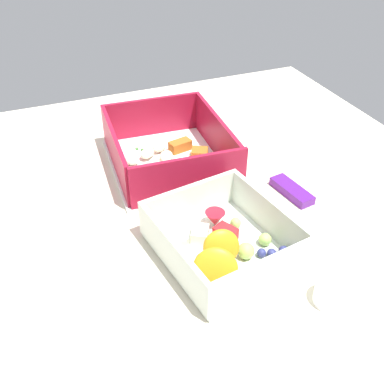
# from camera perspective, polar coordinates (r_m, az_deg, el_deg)

# --- Properties ---
(table_surface) EXTENTS (0.80, 0.80, 0.02)m
(table_surface) POSITION_cam_1_polar(r_m,az_deg,el_deg) (0.62, 0.31, -2.75)
(table_surface) COLOR beige
(table_surface) RESTS_ON ground
(pasta_container) EXTENTS (0.21, 0.18, 0.07)m
(pasta_container) POSITION_cam_1_polar(r_m,az_deg,el_deg) (0.69, -2.97, 4.87)
(pasta_container) COLOR white
(pasta_container) RESTS_ON table_surface
(fruit_bowl) EXTENTS (0.18, 0.16, 0.06)m
(fruit_bowl) POSITION_cam_1_polar(r_m,az_deg,el_deg) (0.53, 3.71, -6.45)
(fruit_bowl) COLOR silver
(fruit_bowl) RESTS_ON table_surface
(candy_bar) EXTENTS (0.07, 0.03, 0.01)m
(candy_bar) POSITION_cam_1_polar(r_m,az_deg,el_deg) (0.65, 12.38, 0.17)
(candy_bar) COLOR #51197A
(candy_bar) RESTS_ON table_surface
(paper_cup_liner) EXTENTS (0.04, 0.04, 0.02)m
(paper_cup_liner) POSITION_cam_1_polar(r_m,az_deg,el_deg) (0.51, 17.31, -12.21)
(paper_cup_liner) COLOR white
(paper_cup_liner) RESTS_ON table_surface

